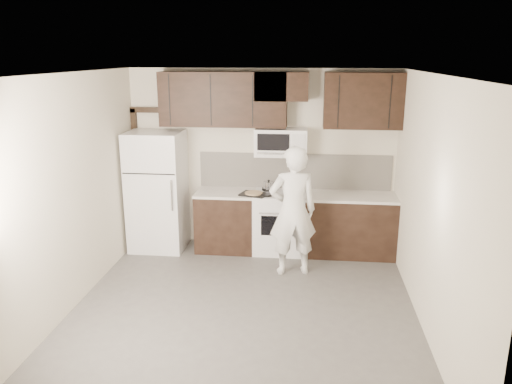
% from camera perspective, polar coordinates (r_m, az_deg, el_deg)
% --- Properties ---
extents(floor, '(4.50, 4.50, 0.00)m').
position_cam_1_polar(floor, '(5.96, -1.52, -13.57)').
color(floor, '#504E4B').
rests_on(floor, ground).
extents(back_wall, '(4.00, 0.00, 4.00)m').
position_cam_1_polar(back_wall, '(7.60, 0.67, 3.78)').
color(back_wall, beige).
rests_on(back_wall, ground).
extents(ceiling, '(4.50, 4.50, 0.00)m').
position_cam_1_polar(ceiling, '(5.21, -1.74, 13.34)').
color(ceiling, white).
rests_on(ceiling, back_wall).
extents(counter_run, '(2.95, 0.64, 0.91)m').
position_cam_1_polar(counter_run, '(7.51, 5.01, -3.52)').
color(counter_run, black).
rests_on(counter_run, floor).
extents(stove, '(0.76, 0.66, 0.94)m').
position_cam_1_polar(stove, '(7.52, 2.70, -3.41)').
color(stove, white).
rests_on(stove, floor).
extents(backsplash, '(2.90, 0.02, 0.54)m').
position_cam_1_polar(backsplash, '(7.60, 4.41, 2.41)').
color(backsplash, beige).
rests_on(backsplash, counter_run).
extents(upper_cabinets, '(3.48, 0.35, 0.78)m').
position_cam_1_polar(upper_cabinets, '(7.28, 2.21, 10.66)').
color(upper_cabinets, black).
rests_on(upper_cabinets, back_wall).
extents(microwave, '(0.76, 0.42, 0.40)m').
position_cam_1_polar(microwave, '(7.34, 2.87, 5.71)').
color(microwave, white).
rests_on(microwave, upper_cabinets).
extents(refrigerator, '(0.80, 0.76, 1.80)m').
position_cam_1_polar(refrigerator, '(7.67, -11.21, 0.12)').
color(refrigerator, white).
rests_on(refrigerator, floor).
extents(door_trim, '(0.50, 0.08, 2.12)m').
position_cam_1_polar(door_trim, '(8.00, -13.20, 3.21)').
color(door_trim, black).
rests_on(door_trim, floor).
extents(saucepan, '(0.29, 0.17, 0.16)m').
position_cam_1_polar(saucepan, '(7.52, 1.47, 0.71)').
color(saucepan, silver).
rests_on(saucepan, stove).
extents(baking_tray, '(0.45, 0.38, 0.02)m').
position_cam_1_polar(baking_tray, '(7.27, -0.25, -0.25)').
color(baking_tray, black).
rests_on(baking_tray, counter_run).
extents(pizza, '(0.32, 0.32, 0.02)m').
position_cam_1_polar(pizza, '(7.27, -0.25, -0.10)').
color(pizza, tan).
rests_on(pizza, baking_tray).
extents(person, '(0.72, 0.56, 1.76)m').
position_cam_1_polar(person, '(6.65, 4.23, -2.19)').
color(person, white).
rests_on(person, floor).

